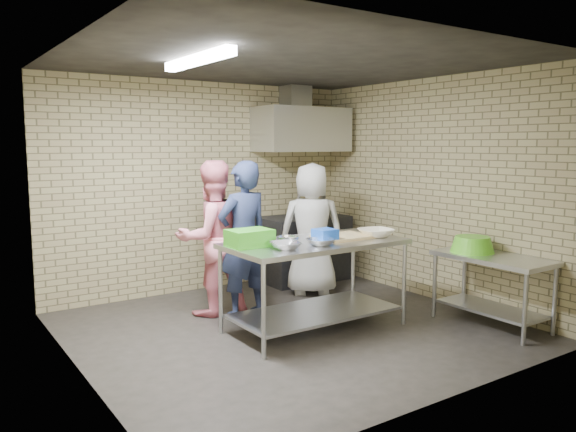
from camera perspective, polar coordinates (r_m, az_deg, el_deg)
The scene contains 26 objects.
floor at distance 5.96m, azimuth 0.29°, elevation -11.31°, with size 4.20×4.20×0.00m, color black.
ceiling at distance 5.71m, azimuth 0.31°, elevation 15.34°, with size 4.20×4.20×0.00m, color black.
back_wall at distance 7.41m, azimuth -8.51°, elevation 2.94°, with size 4.20×0.06×2.70m, color tan.
front_wall at distance 4.20m, azimuth 15.96°, elevation -0.53°, with size 4.20×0.06×2.70m, color tan.
left_wall at distance 4.82m, azimuth -20.76°, elevation 0.25°, with size 0.06×4.00×2.70m, color tan.
right_wall at distance 7.08m, azimuth 14.47°, elevation 2.59°, with size 0.06×4.00×2.70m, color tan.
prep_table at distance 5.83m, azimuth 2.72°, elevation -7.02°, with size 1.84×0.92×0.92m, color #B2B4B9.
side_counter at distance 6.32m, azimuth 19.91°, elevation -7.12°, with size 0.60×1.20×0.75m, color silver.
stove at distance 7.91m, azimuth 1.59°, elevation -3.29°, with size 1.20×0.70×0.90m, color black.
range_hood at distance 7.82m, azimuth 1.41°, elevation 8.74°, with size 1.30×0.60×0.60m, color silver.
hood_duct at distance 7.97m, azimuth 0.78°, elevation 11.96°, with size 0.35×0.30×0.30m, color #A5A8AD.
wall_shelf at distance 8.15m, azimuth 2.36°, elevation 7.41°, with size 0.80×0.20×0.04m, color #3F2B19.
fluorescent_fixture at distance 5.20m, azimuth -9.15°, elevation 15.37°, with size 0.10×1.25×0.08m, color white.
green_crate at distance 5.44m, azimuth -3.92°, elevation -2.23°, with size 0.41×0.31×0.16m, color #32991C.
blue_tub at distance 5.68m, azimuth 3.77°, elevation -1.99°, with size 0.20×0.20×0.13m, color blue.
cutting_board at distance 5.93m, azimuth 5.57°, elevation -2.10°, with size 0.56×0.43×0.03m, color tan.
mixing_bowl_a at distance 5.28m, azimuth -0.28°, elevation -3.01°, with size 0.29×0.29×0.07m, color silver.
mixing_bowl_b at distance 5.60m, azimuth -0.01°, elevation -2.44°, with size 0.22×0.22×0.07m, color #BBBDC3.
mixing_bowl_c at distance 5.50m, azimuth 3.30°, elevation -2.65°, with size 0.27×0.27×0.07m, color silver.
ceramic_bowl at distance 6.06m, azimuth 8.91°, elevation -1.69°, with size 0.35×0.35×0.09m, color beige.
green_basin at distance 6.36m, azimuth 18.16°, elevation -2.73°, with size 0.46×0.46×0.17m, color #59C626, non-canonical shape.
bottle_red at distance 8.00m, azimuth 0.91°, elevation 8.21°, with size 0.07×0.07×0.18m, color #B22619.
bottle_green at distance 8.24m, azimuth 3.21°, elevation 8.07°, with size 0.06×0.06×0.15m, color green.
man_navy at distance 6.19m, azimuth -4.53°, elevation -2.38°, with size 0.63×0.41×1.73m, color #141B34.
woman_pink at distance 6.34m, azimuth -7.73°, elevation -2.21°, with size 0.84×0.65×1.72m, color pink.
woman_white at distance 7.12m, azimuth 2.42°, elevation -1.33°, with size 0.82×0.53×1.67m, color silver.
Camera 1 is at (-3.20, -4.66, 1.90)m, focal length 35.11 mm.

